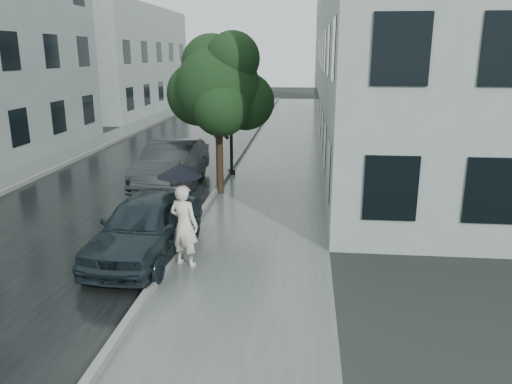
# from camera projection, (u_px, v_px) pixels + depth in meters

# --- Properties ---
(ground) EXTENTS (120.00, 120.00, 0.00)m
(ground) POSITION_uv_depth(u_px,v_px,m) (237.00, 276.00, 10.51)
(ground) COLOR black
(ground) RESTS_ON ground
(sidewalk) EXTENTS (3.50, 60.00, 0.01)m
(sidewalk) POSITION_uv_depth(u_px,v_px,m) (280.00, 159.00, 21.98)
(sidewalk) COLOR slate
(sidewalk) RESTS_ON ground
(kerb_near) EXTENTS (0.15, 60.00, 0.15)m
(kerb_near) POSITION_uv_depth(u_px,v_px,m) (239.00, 157.00, 22.14)
(kerb_near) COLOR slate
(kerb_near) RESTS_ON ground
(asphalt_road) EXTENTS (6.85, 60.00, 0.00)m
(asphalt_road) POSITION_uv_depth(u_px,v_px,m) (162.00, 157.00, 22.50)
(asphalt_road) COLOR black
(asphalt_road) RESTS_ON ground
(kerb_far) EXTENTS (0.15, 60.00, 0.15)m
(kerb_far) POSITION_uv_depth(u_px,v_px,m) (88.00, 154.00, 22.83)
(kerb_far) COLOR slate
(kerb_far) RESTS_ON ground
(sidewalk_far) EXTENTS (1.70, 60.00, 0.01)m
(sidewalk_far) POSITION_uv_depth(u_px,v_px,m) (68.00, 155.00, 22.94)
(sidewalk_far) COLOR #4C5451
(sidewalk_far) RESTS_ON ground
(building_near) EXTENTS (7.02, 36.00, 9.00)m
(building_near) POSITION_uv_depth(u_px,v_px,m) (383.00, 53.00, 27.45)
(building_near) COLOR #95A39E
(building_near) RESTS_ON ground
(building_far_b) EXTENTS (7.02, 18.00, 8.00)m
(building_far_b) POSITION_uv_depth(u_px,v_px,m) (117.00, 60.00, 39.52)
(building_far_b) COLOR #95A39E
(building_far_b) RESTS_ON ground
(pedestrian) EXTENTS (0.78, 0.64, 1.83)m
(pedestrian) POSITION_uv_depth(u_px,v_px,m) (184.00, 225.00, 10.80)
(pedestrian) COLOR beige
(pedestrian) RESTS_ON sidewalk
(umbrella) EXTENTS (1.23, 1.23, 1.40)m
(umbrella) POSITION_uv_depth(u_px,v_px,m) (180.00, 170.00, 10.48)
(umbrella) COLOR black
(umbrella) RESTS_ON ground
(street_tree) EXTENTS (3.53, 3.21, 5.20)m
(street_tree) POSITION_uv_depth(u_px,v_px,m) (219.00, 87.00, 15.85)
(street_tree) COLOR #332619
(street_tree) RESTS_ON ground
(lamp_post) EXTENTS (0.83, 0.42, 4.71)m
(lamp_post) POSITION_uv_depth(u_px,v_px,m) (227.00, 103.00, 18.59)
(lamp_post) COLOR black
(lamp_post) RESTS_ON ground
(car_near) EXTENTS (2.03, 4.36, 1.44)m
(car_near) POSITION_uv_depth(u_px,v_px,m) (146.00, 225.00, 11.39)
(car_near) COLOR #19252A
(car_near) RESTS_ON ground
(car_far) EXTENTS (1.78, 4.76, 1.55)m
(car_far) POSITION_uv_depth(u_px,v_px,m) (172.00, 163.00, 17.51)
(car_far) COLOR #25272A
(car_far) RESTS_ON ground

